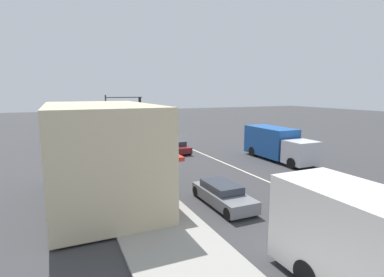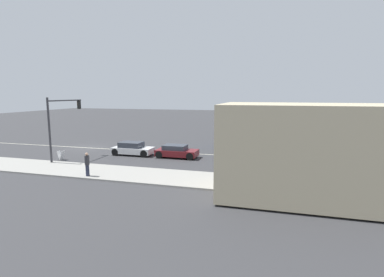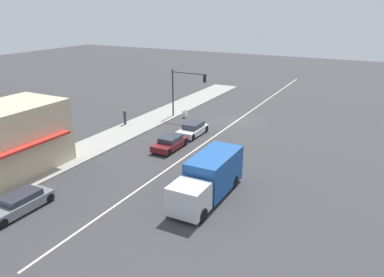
% 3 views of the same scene
% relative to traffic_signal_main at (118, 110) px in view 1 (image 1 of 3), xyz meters
% --- Properties ---
extents(ground_plane, '(160.00, 160.00, 0.00)m').
position_rel_traffic_signal_main_xyz_m(ground_plane, '(-6.12, 16.15, -3.90)').
color(ground_plane, '#38383A').
extents(sidewalk_right, '(4.00, 73.00, 0.12)m').
position_rel_traffic_signal_main_xyz_m(sidewalk_right, '(2.88, 16.65, -3.84)').
color(sidewalk_right, '#9E9B93').
rests_on(sidewalk_right, ground).
extents(lane_marking_center, '(0.16, 60.00, 0.01)m').
position_rel_traffic_signal_main_xyz_m(lane_marking_center, '(-6.12, -1.85, -3.90)').
color(lane_marking_center, beige).
rests_on(lane_marking_center, ground).
extents(building_corner_store, '(6.07, 9.93, 5.34)m').
position_rel_traffic_signal_main_xyz_m(building_corner_store, '(4.74, 20.57, -1.11)').
color(building_corner_store, '#C6B793').
rests_on(building_corner_store, sidewalk_right).
extents(traffic_signal_main, '(4.59, 0.34, 5.60)m').
position_rel_traffic_signal_main_xyz_m(traffic_signal_main, '(0.00, 0.00, 0.00)').
color(traffic_signal_main, '#333338').
rests_on(traffic_signal_main, sidewalk_right).
extents(pedestrian, '(0.34, 0.34, 1.72)m').
position_rel_traffic_signal_main_xyz_m(pedestrian, '(4.35, 5.67, -2.87)').
color(pedestrian, '#282D42').
rests_on(pedestrian, sidewalk_right).
extents(warning_aframe_sign, '(0.45, 0.53, 0.84)m').
position_rel_traffic_signal_main_xyz_m(warning_aframe_sign, '(-0.07, -0.23, -3.47)').
color(warning_aframe_sign, silver).
rests_on(warning_aframe_sign, ground).
extents(delivery_truck, '(2.44, 7.50, 2.87)m').
position_rel_traffic_signal_main_xyz_m(delivery_truck, '(-11.12, 16.33, -2.43)').
color(delivery_truck, silver).
rests_on(delivery_truck, ground).
extents(sedan_maroon, '(1.84, 3.93, 1.21)m').
position_rel_traffic_signal_main_xyz_m(sedan_maroon, '(-3.92, 9.67, -3.30)').
color(sedan_maroon, maroon).
rests_on(sedan_maroon, ground).
extents(van_white, '(1.85, 4.01, 1.29)m').
position_rel_traffic_signal_main_xyz_m(van_white, '(-3.92, 5.07, -3.27)').
color(van_white, silver).
rests_on(van_white, ground).
extents(suv_grey, '(1.73, 4.43, 1.21)m').
position_rel_traffic_signal_main_xyz_m(suv_grey, '(-1.12, 23.95, -3.31)').
color(suv_grey, slate).
rests_on(suv_grey, ground).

